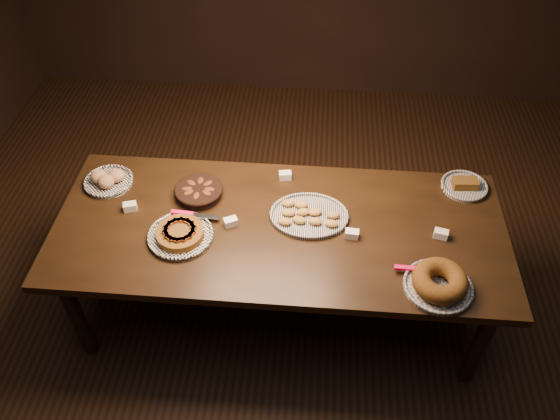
# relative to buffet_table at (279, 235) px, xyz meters

# --- Properties ---
(ground) EXTENTS (5.00, 5.00, 0.00)m
(ground) POSITION_rel_buffet_table_xyz_m (0.00, 0.00, -0.68)
(ground) COLOR black
(ground) RESTS_ON ground
(buffet_table) EXTENTS (2.40, 1.00, 0.75)m
(buffet_table) POSITION_rel_buffet_table_xyz_m (0.00, 0.00, 0.00)
(buffet_table) COLOR black
(buffet_table) RESTS_ON ground
(apple_tart_plate) EXTENTS (0.36, 0.34, 0.06)m
(apple_tart_plate) POSITION_rel_buffet_table_xyz_m (-0.50, -0.12, 0.10)
(apple_tart_plate) COLOR white
(apple_tart_plate) RESTS_ON buffet_table
(madeleine_platter) EXTENTS (0.42, 0.34, 0.05)m
(madeleine_platter) POSITION_rel_buffet_table_xyz_m (0.15, 0.07, 0.09)
(madeleine_platter) COLOR black
(madeleine_platter) RESTS_ON buffet_table
(bundt_cake_plate) EXTENTS (0.37, 0.33, 0.10)m
(bundt_cake_plate) POSITION_rel_buffet_table_xyz_m (0.78, -0.34, 0.12)
(bundt_cake_plate) COLOR black
(bundt_cake_plate) RESTS_ON buffet_table
(croissant_basket) EXTENTS (0.27, 0.27, 0.07)m
(croissant_basket) POSITION_rel_buffet_table_xyz_m (-0.46, 0.19, 0.11)
(croissant_basket) COLOR black
(croissant_basket) RESTS_ON buffet_table
(bread_roll_plate) EXTENTS (0.28, 0.28, 0.09)m
(bread_roll_plate) POSITION_rel_buffet_table_xyz_m (-1.00, 0.25, 0.10)
(bread_roll_plate) COLOR white
(bread_roll_plate) RESTS_ON buffet_table
(loaf_plate) EXTENTS (0.26, 0.26, 0.06)m
(loaf_plate) POSITION_rel_buffet_table_xyz_m (1.02, 0.38, 0.09)
(loaf_plate) COLOR black
(loaf_plate) RESTS_ON buffet_table
(tent_cards) EXTENTS (1.74, 0.48, 0.04)m
(tent_cards) POSITION_rel_buffet_table_xyz_m (0.03, 0.07, 0.10)
(tent_cards) COLOR white
(tent_cards) RESTS_ON buffet_table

